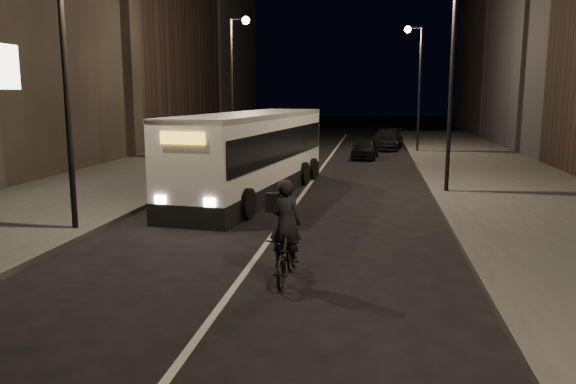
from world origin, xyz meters
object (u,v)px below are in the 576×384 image
at_px(streetlight_left_far, 236,69).
at_px(car_far, 387,139).
at_px(car_near, 365,148).
at_px(car_mid, 290,141).
at_px(streetlight_left_near, 72,39).
at_px(streetlight_right_far, 416,72).
at_px(city_bus, 253,151).
at_px(cyclist_on_bicycle, 286,248).
at_px(streetlight_right_mid, 446,55).

distance_m(streetlight_left_far, car_far, 13.04).
bearing_deg(car_near, car_mid, 155.08).
xyz_separation_m(streetlight_left_near, streetlight_left_far, (0.00, 18.00, 0.00)).
relative_size(streetlight_right_far, city_bus, 0.67).
xyz_separation_m(streetlight_right_far, streetlight_left_far, (-10.66, -6.00, 0.00)).
bearing_deg(city_bus, streetlight_left_near, -109.32).
distance_m(streetlight_left_near, cyclist_on_bicycle, 8.47).
bearing_deg(cyclist_on_bicycle, streetlight_left_far, 106.68).
bearing_deg(car_far, car_mid, -146.13).
distance_m(streetlight_right_mid, streetlight_left_near, 13.33).
distance_m(city_bus, car_mid, 16.33).
relative_size(streetlight_left_far, car_near, 2.20).
height_order(cyclist_on_bicycle, car_near, cyclist_on_bicycle).
height_order(car_near, car_mid, car_mid).
relative_size(streetlight_left_near, car_near, 2.20).
relative_size(streetlight_right_mid, streetlight_left_far, 1.00).
xyz_separation_m(city_bus, car_far, (5.49, 19.46, -1.02)).
xyz_separation_m(city_bus, cyclist_on_bicycle, (2.88, -10.04, -1.00)).
relative_size(streetlight_right_mid, streetlight_right_far, 1.00).
height_order(car_mid, car_far, car_mid).
bearing_deg(city_bus, car_near, 80.50).
bearing_deg(city_bus, car_mid, 100.93).
relative_size(city_bus, car_near, 3.28).
bearing_deg(streetlight_right_mid, car_mid, 118.55).
relative_size(car_mid, car_far, 0.92).
height_order(streetlight_right_mid, cyclist_on_bicycle, streetlight_right_mid).
relative_size(streetlight_left_near, car_mid, 1.77).
distance_m(streetlight_right_far, streetlight_left_near, 26.26).
relative_size(city_bus, cyclist_on_bicycle, 5.45).
xyz_separation_m(cyclist_on_bicycle, car_far, (2.61, 29.50, -0.02)).
xyz_separation_m(streetlight_left_near, cyclist_on_bicycle, (6.32, -3.22, -4.62)).
bearing_deg(streetlight_right_far, car_far, 127.18).
bearing_deg(car_near, city_bus, -102.36).
relative_size(streetlight_right_mid, car_near, 2.20).
bearing_deg(cyclist_on_bicycle, car_near, 87.15).
height_order(streetlight_left_far, car_mid, streetlight_left_far).
bearing_deg(streetlight_right_mid, cyclist_on_bicycle, -111.16).
height_order(streetlight_right_mid, car_near, streetlight_right_mid).
distance_m(cyclist_on_bicycle, car_near, 23.47).
height_order(streetlight_right_mid, streetlight_left_far, same).
relative_size(streetlight_right_mid, city_bus, 0.67).
distance_m(cyclist_on_bicycle, car_mid, 26.59).
relative_size(streetlight_left_far, cyclist_on_bicycle, 3.67).
height_order(city_bus, car_far, city_bus).
height_order(streetlight_left_far, car_near, streetlight_left_far).
bearing_deg(streetlight_right_far, streetlight_left_near, -113.96).
bearing_deg(car_far, streetlight_right_mid, -76.92).
xyz_separation_m(streetlight_left_far, car_mid, (2.45, 5.09, -4.60)).
bearing_deg(car_near, streetlight_right_mid, -71.01).
xyz_separation_m(car_mid, car_far, (6.48, 3.19, -0.04)).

